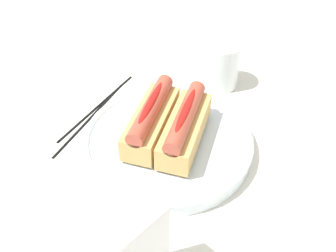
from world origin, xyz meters
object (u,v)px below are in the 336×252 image
(serving_bowl, at_px, (168,142))
(hotdog_back, at_px, (185,126))
(hotdog_front, at_px, (151,118))
(chopstick_near, at_px, (91,117))
(water_glass, at_px, (221,67))
(chopstick_far, at_px, (97,106))

(serving_bowl, xyz_separation_m, hotdog_back, (-0.01, 0.03, 0.04))
(hotdog_front, height_order, chopstick_near, hotdog_front)
(serving_bowl, height_order, hotdog_front, hotdog_front)
(water_glass, xyz_separation_m, chopstick_near, (0.23, -0.13, -0.04))
(hotdog_front, bearing_deg, hotdog_back, 107.60)
(serving_bowl, distance_m, chopstick_near, 0.16)
(water_glass, xyz_separation_m, chopstick_far, (0.20, -0.14, -0.04))
(chopstick_near, height_order, chopstick_far, same)
(serving_bowl, xyz_separation_m, water_glass, (-0.21, -0.02, 0.02))
(hotdog_back, relative_size, water_glass, 1.76)
(hotdog_front, bearing_deg, water_glass, 179.63)
(hotdog_front, bearing_deg, chopstick_near, -84.92)
(chopstick_far, bearing_deg, hotdog_front, 76.10)
(hotdog_front, distance_m, chopstick_near, 0.14)
(hotdog_front, height_order, chopstick_far, hotdog_front)
(hotdog_back, relative_size, chopstick_far, 0.72)
(serving_bowl, height_order, water_glass, water_glass)
(hotdog_front, xyz_separation_m, water_glass, (-0.21, 0.00, -0.02))
(water_glass, bearing_deg, hotdog_back, 14.48)
(hotdog_front, relative_size, hotdog_back, 1.00)
(hotdog_back, bearing_deg, serving_bowl, -72.40)
(water_glass, distance_m, chopstick_near, 0.26)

